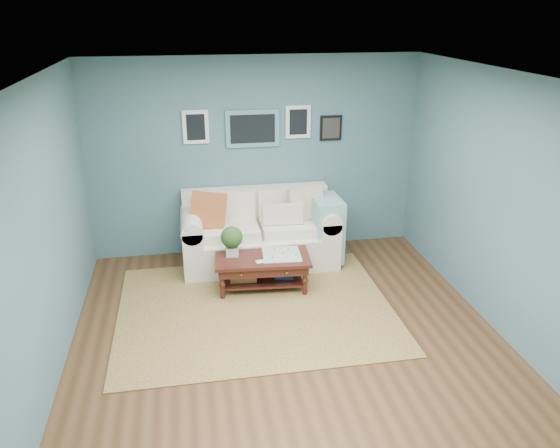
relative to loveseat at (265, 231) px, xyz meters
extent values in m
plane|color=brown|center=(-0.06, -2.03, -0.44)|extent=(5.00, 5.00, 0.00)
plane|color=white|center=(-0.06, -2.03, 2.26)|extent=(5.00, 5.00, 0.00)
cube|color=#44676F|center=(-0.06, 0.47, 0.91)|extent=(4.50, 0.02, 2.70)
cube|color=#44676F|center=(-0.06, -4.53, 0.91)|extent=(4.50, 0.02, 2.70)
cube|color=#44676F|center=(-2.31, -2.03, 0.91)|extent=(0.02, 5.00, 2.70)
cube|color=#44676F|center=(2.19, -2.03, 0.91)|extent=(0.02, 5.00, 2.70)
cube|color=#588B94|center=(-0.09, 0.45, 1.31)|extent=(0.72, 0.03, 0.50)
cube|color=black|center=(-0.09, 0.43, 1.31)|extent=(0.60, 0.01, 0.38)
cube|color=white|center=(-0.84, 0.45, 1.36)|extent=(0.34, 0.03, 0.44)
cube|color=white|center=(0.53, 0.45, 1.38)|extent=(0.34, 0.03, 0.44)
cube|color=black|center=(0.99, 0.45, 1.28)|extent=(0.30, 0.03, 0.34)
cube|color=brown|center=(-0.31, -1.25, -0.43)|extent=(3.13, 2.50, 0.01)
cube|color=white|center=(-0.09, -0.04, -0.21)|extent=(1.52, 0.94, 0.45)
cube|color=white|center=(-0.09, 0.33, 0.27)|extent=(1.99, 0.24, 0.51)
cube|color=white|center=(-0.98, -0.04, -0.11)|extent=(0.26, 0.94, 0.66)
cube|color=white|center=(0.80, -0.04, -0.11)|extent=(0.26, 0.94, 0.66)
cylinder|color=white|center=(-0.98, -0.04, 0.23)|extent=(0.28, 0.94, 0.28)
cylinder|color=white|center=(0.80, -0.04, 0.23)|extent=(0.28, 0.94, 0.28)
cube|color=white|center=(-0.50, -0.10, 0.08)|extent=(0.77, 0.60, 0.14)
cube|color=white|center=(0.31, -0.10, 0.08)|extent=(0.77, 0.60, 0.14)
cube|color=white|center=(-0.50, 0.20, 0.34)|extent=(0.77, 0.13, 0.39)
cube|color=white|center=(0.31, 0.20, 0.34)|extent=(0.77, 0.13, 0.39)
cube|color=#DD5927|center=(-0.76, -0.09, 0.39)|extent=(0.52, 0.19, 0.51)
cube|color=silver|center=(0.55, -0.02, 0.39)|extent=(0.51, 0.19, 0.49)
cube|color=beige|center=(0.21, -0.15, 0.29)|extent=(0.54, 0.13, 0.26)
cube|color=#8BC7C2|center=(0.80, -0.17, 0.05)|extent=(0.36, 0.59, 0.86)
cube|color=#36150E|center=(-0.15, -0.73, -0.03)|extent=(1.20, 0.76, 0.04)
cube|color=#36150E|center=(-0.15, -0.73, -0.10)|extent=(1.12, 0.68, 0.11)
cube|color=#36150E|center=(-0.15, -0.73, -0.33)|extent=(1.01, 0.57, 0.02)
sphere|color=gold|center=(-0.44, -1.02, -0.10)|extent=(0.03, 0.03, 0.03)
sphere|color=gold|center=(0.09, -1.06, -0.10)|extent=(0.03, 0.03, 0.03)
cylinder|color=#36150E|center=(-0.67, -0.95, -0.24)|extent=(0.06, 0.06, 0.39)
cylinder|color=#36150E|center=(0.32, -1.03, -0.24)|extent=(0.06, 0.06, 0.39)
cylinder|color=#36150E|center=(-0.63, -0.44, -0.24)|extent=(0.06, 0.06, 0.39)
cylinder|color=#36150E|center=(0.36, -0.52, -0.24)|extent=(0.06, 0.06, 0.39)
cube|color=beige|center=(-0.51, -0.66, 0.05)|extent=(0.16, 0.16, 0.11)
sphere|color=#264816|center=(-0.51, -0.66, 0.23)|extent=(0.27, 0.27, 0.27)
cube|color=silver|center=(0.09, -0.75, 0.00)|extent=(0.49, 0.49, 0.01)
cube|color=#9F7842|center=(-0.39, -0.72, -0.22)|extent=(0.34, 0.25, 0.19)
cube|color=navy|center=(0.12, -0.74, -0.27)|extent=(0.24, 0.19, 0.11)
camera|label=1|loc=(-1.00, -6.73, 2.84)|focal=35.00mm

